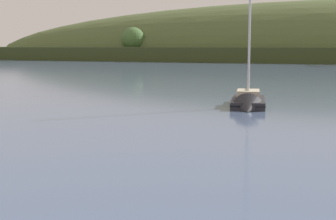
% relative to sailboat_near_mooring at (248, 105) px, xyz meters
% --- Properties ---
extents(sailboat_near_mooring, '(5.02, 8.75, 13.63)m').
position_rel_sailboat_near_mooring_xyz_m(sailboat_near_mooring, '(0.00, 0.00, 0.00)').
color(sailboat_near_mooring, '#232328').
rests_on(sailboat_near_mooring, ground).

